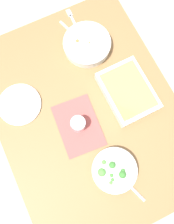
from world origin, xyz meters
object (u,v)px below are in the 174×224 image
at_px(spoon_by_broccoli, 127,183).
at_px(fork_on_table, 73,20).
at_px(baking_dish, 128,92).
at_px(broccoli_bowl, 114,170).
at_px(drink_cup, 78,124).
at_px(side_plate, 20,105).
at_px(spoon_by_stew, 74,35).
at_px(stew_bowl, 87,44).

distance_m(spoon_by_broccoli, fork_on_table, 0.91).
bearing_deg(fork_on_table, baking_dish, 7.73).
bearing_deg(baking_dish, broccoli_bowl, -37.41).
bearing_deg(drink_cup, side_plate, -135.47).
xyz_separation_m(side_plate, fork_on_table, (-0.33, 0.45, -0.00)).
bearing_deg(side_plate, drink_cup, 44.53).
distance_m(spoon_by_stew, fork_on_table, 0.09).
bearing_deg(spoon_by_broccoli, baking_dish, 151.81).
distance_m(stew_bowl, broccoli_bowl, 0.66).
bearing_deg(side_plate, baking_dish, 70.43).
xyz_separation_m(stew_bowl, spoon_by_stew, (-0.10, -0.03, -0.03)).
bearing_deg(spoon_by_stew, drink_cup, -22.36).
xyz_separation_m(side_plate, spoon_by_stew, (-0.24, 0.42, -0.00)).
relative_size(spoon_by_broccoli, fork_on_table, 0.97).
bearing_deg(baking_dish, fork_on_table, -172.27).
height_order(baking_dish, side_plate, baking_dish).
xyz_separation_m(stew_bowl, drink_cup, (0.37, -0.23, 0.01)).
bearing_deg(baking_dish, spoon_by_stew, -166.51).
bearing_deg(side_plate, broccoli_bowl, 29.79).
xyz_separation_m(stew_bowl, side_plate, (0.14, -0.45, -0.03)).
relative_size(broccoli_bowl, drink_cup, 2.50).
bearing_deg(baking_dish, drink_cup, -81.75).
xyz_separation_m(stew_bowl, baking_dish, (0.33, 0.07, 0.00)).
xyz_separation_m(spoon_by_stew, spoon_by_broccoli, (0.82, -0.11, 0.00)).
distance_m(baking_dish, spoon_by_stew, 0.44).
xyz_separation_m(stew_bowl, fork_on_table, (-0.18, 0.00, -0.03)).
bearing_deg(baking_dish, side_plate, -109.57).
xyz_separation_m(stew_bowl, spoon_by_broccoli, (0.72, -0.14, -0.03)).
bearing_deg(drink_cup, broccoli_bowl, 12.48).
distance_m(side_plate, spoon_by_stew, 0.48).
bearing_deg(stew_bowl, baking_dish, 12.10).
xyz_separation_m(baking_dish, drink_cup, (0.04, -0.30, 0.00)).
relative_size(baking_dish, fork_on_table, 1.71).
bearing_deg(fork_on_table, spoon_by_stew, -21.55).
distance_m(baking_dish, spoon_by_broccoli, 0.44).
relative_size(stew_bowl, broccoli_bowl, 1.19).
bearing_deg(fork_on_table, stew_bowl, -0.30).
relative_size(stew_bowl, fork_on_table, 1.43).
height_order(stew_bowl, spoon_by_broccoli, stew_bowl).
relative_size(broccoli_bowl, spoon_by_broccoli, 1.24).
height_order(broccoli_bowl, baking_dish, broccoli_bowl).
distance_m(drink_cup, spoon_by_broccoli, 0.36).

